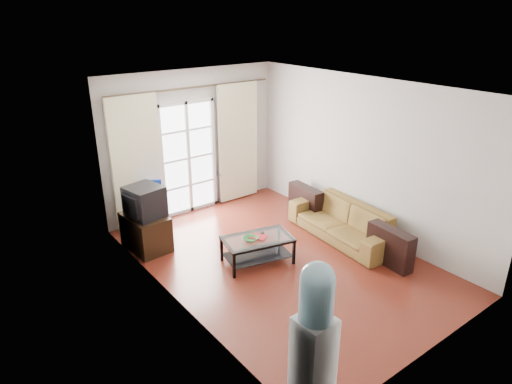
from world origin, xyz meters
TOP-DOWN VIEW (x-y plane):
  - floor at (0.00, 0.00)m, footprint 5.20×5.20m
  - ceiling at (0.00, 0.00)m, footprint 5.20×5.20m
  - wall_back at (0.00, 2.60)m, footprint 3.60×0.02m
  - wall_front at (0.00, -2.60)m, footprint 3.60×0.02m
  - wall_left at (-1.80, 0.00)m, footprint 0.02×5.20m
  - wall_right at (1.80, 0.00)m, footprint 0.02×5.20m
  - french_door at (-0.15, 2.54)m, footprint 1.16×0.06m
  - curtain_rod at (0.00, 2.50)m, footprint 3.30×0.04m
  - curtain_left at (-1.20, 2.48)m, footprint 0.90×0.07m
  - curtain_right at (0.95, 2.48)m, footprint 0.90×0.07m
  - radiator at (0.80, 2.50)m, footprint 0.64×0.12m
  - sofa at (1.35, -0.05)m, footprint 2.20×1.14m
  - coffee_table at (-0.32, 0.18)m, footprint 1.16×0.83m
  - bowl at (-0.46, 0.18)m, footprint 0.37×0.37m
  - book at (-0.39, 0.14)m, footprint 0.39×0.40m
  - remote at (-0.23, 0.23)m, footprint 0.17×0.12m
  - tv_stand at (-1.50, 1.65)m, footprint 0.60×0.85m
  - crt_tv at (-1.50, 1.62)m, footprint 0.62×0.63m
  - task_chair at (-1.12, 2.15)m, footprint 0.82×0.82m
  - water_cooler at (-1.60, -2.35)m, footprint 0.36×0.34m

SIDE VIEW (x-z plane):
  - floor at x=0.00m, z-range 0.00..0.00m
  - task_chair at x=-1.12m, z-range -0.19..0.72m
  - coffee_table at x=-0.32m, z-range 0.06..0.49m
  - tv_stand at x=-1.50m, z-range 0.00..0.59m
  - sofa at x=1.35m, z-range 0.00..0.60m
  - radiator at x=0.80m, z-range 0.01..0.65m
  - remote at x=-0.23m, z-range 0.43..0.44m
  - book at x=-0.39m, z-range 0.43..0.45m
  - bowl at x=-0.46m, z-range 0.43..0.48m
  - crt_tv at x=-1.50m, z-range 0.59..1.09m
  - water_cooler at x=-1.60m, z-range 0.04..1.69m
  - french_door at x=-0.15m, z-range 0.00..2.15m
  - curtain_left at x=-1.20m, z-range 0.02..2.38m
  - curtain_right at x=0.95m, z-range 0.02..2.38m
  - wall_back at x=0.00m, z-range 0.00..2.70m
  - wall_front at x=0.00m, z-range 0.00..2.70m
  - wall_left at x=-1.80m, z-range 0.00..2.70m
  - wall_right at x=1.80m, z-range 0.00..2.70m
  - curtain_rod at x=0.00m, z-range 2.36..2.40m
  - ceiling at x=0.00m, z-range 2.70..2.70m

